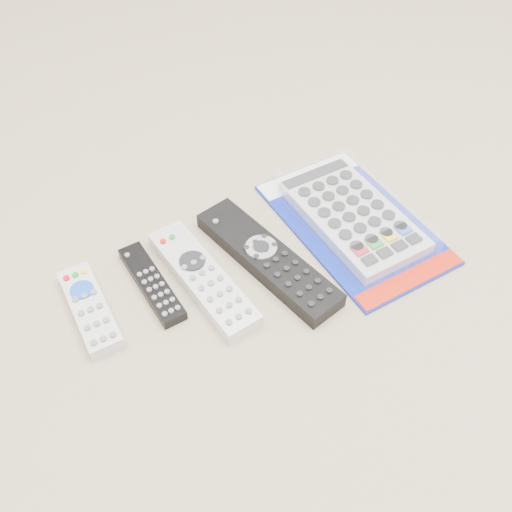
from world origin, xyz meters
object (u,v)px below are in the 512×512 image
jumbo_remote_packaged (353,215)px  remote_large_black (268,259)px  remote_silver_dvd (203,278)px  remote_slim_black (152,284)px  remote_small_grey (90,309)px

jumbo_remote_packaged → remote_large_black: bearing=-177.2°
remote_silver_dvd → remote_large_black: 0.10m
remote_slim_black → remote_small_grey: bearing=178.4°
remote_silver_dvd → remote_small_grey: bearing=164.1°
remote_small_grey → jumbo_remote_packaged: (0.42, -0.05, 0.01)m
jumbo_remote_packaged → remote_small_grey: bearing=174.7°
remote_silver_dvd → jumbo_remote_packaged: size_ratio=0.73×
remote_small_grey → remote_silver_dvd: size_ratio=0.69×
remote_small_grey → remote_slim_black: bearing=1.7°
remote_large_black → remote_small_grey: bearing=159.2°
remote_silver_dvd → remote_large_black: remote_large_black is taller
remote_small_grey → jumbo_remote_packaged: jumbo_remote_packaged is taller
remote_small_grey → remote_slim_black: (0.09, -0.00, -0.00)m
remote_large_black → remote_slim_black: bearing=153.7°
remote_slim_black → jumbo_remote_packaged: (0.33, -0.05, 0.01)m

